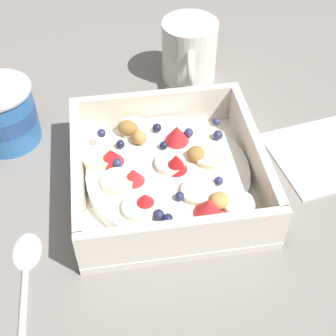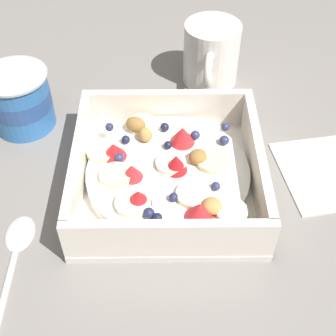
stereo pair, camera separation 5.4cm
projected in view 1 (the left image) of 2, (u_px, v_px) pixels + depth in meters
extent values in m
plane|color=gray|center=(158.00, 187.00, 0.56)|extent=(2.40, 2.40, 0.00)
cube|color=white|center=(168.00, 182.00, 0.56)|extent=(0.21, 0.21, 0.01)
cube|color=white|center=(184.00, 240.00, 0.47)|extent=(0.21, 0.01, 0.06)
cube|color=white|center=(156.00, 111.00, 0.61)|extent=(0.21, 0.01, 0.06)
cube|color=white|center=(79.00, 178.00, 0.53)|extent=(0.01, 0.19, 0.06)
cube|color=white|center=(254.00, 158.00, 0.55)|extent=(0.01, 0.19, 0.06)
cylinder|color=white|center=(168.00, 174.00, 0.55)|extent=(0.19, 0.19, 0.02)
cylinder|color=beige|center=(211.00, 157.00, 0.55)|extent=(0.06, 0.06, 0.01)
cylinder|color=#F4EAB7|center=(133.00, 127.00, 0.59)|extent=(0.04, 0.04, 0.01)
cylinder|color=beige|center=(117.00, 181.00, 0.53)|extent=(0.04, 0.04, 0.01)
cylinder|color=beige|center=(98.00, 158.00, 0.55)|extent=(0.05, 0.05, 0.01)
cylinder|color=#F7EFC6|center=(170.00, 163.00, 0.55)|extent=(0.04, 0.04, 0.01)
cylinder|color=#F4EAB7|center=(199.00, 191.00, 0.52)|extent=(0.05, 0.05, 0.01)
cylinder|color=#F7EFC6|center=(239.00, 204.00, 0.50)|extent=(0.04, 0.04, 0.01)
cylinder|color=#F7EFC6|center=(140.00, 207.00, 0.50)|extent=(0.04, 0.04, 0.01)
cone|color=red|center=(208.00, 207.00, 0.49)|extent=(0.04, 0.04, 0.02)
cone|color=red|center=(177.00, 134.00, 0.57)|extent=(0.04, 0.04, 0.02)
cone|color=red|center=(177.00, 165.00, 0.53)|extent=(0.04, 0.04, 0.02)
cone|color=red|center=(133.00, 175.00, 0.52)|extent=(0.03, 0.03, 0.02)
cone|color=red|center=(145.00, 200.00, 0.50)|extent=(0.03, 0.03, 0.02)
cone|color=red|center=(111.00, 156.00, 0.54)|extent=(0.04, 0.04, 0.02)
sphere|color=navy|center=(216.00, 122.00, 0.59)|extent=(0.01, 0.01, 0.01)
sphere|color=#23284C|center=(101.00, 133.00, 0.58)|extent=(0.01, 0.01, 0.01)
sphere|color=#191E3D|center=(164.00, 145.00, 0.56)|extent=(0.01, 0.01, 0.01)
sphere|color=#23284C|center=(159.00, 215.00, 0.49)|extent=(0.01, 0.01, 0.01)
sphere|color=navy|center=(219.00, 181.00, 0.52)|extent=(0.01, 0.01, 0.01)
sphere|color=#191E3D|center=(172.00, 218.00, 0.49)|extent=(0.01, 0.01, 0.01)
sphere|color=#191E3D|center=(157.00, 128.00, 0.58)|extent=(0.01, 0.01, 0.01)
sphere|color=#23284C|center=(180.00, 196.00, 0.51)|extent=(0.01, 0.01, 0.01)
sphere|color=navy|center=(189.00, 133.00, 0.58)|extent=(0.01, 0.01, 0.01)
sphere|color=#191E3D|center=(120.00, 144.00, 0.56)|extent=(0.01, 0.01, 0.01)
sphere|color=navy|center=(218.00, 135.00, 0.58)|extent=(0.01, 0.01, 0.01)
sphere|color=navy|center=(117.00, 163.00, 0.54)|extent=(0.01, 0.01, 0.01)
ellipsoid|color=olive|center=(196.00, 154.00, 0.55)|extent=(0.03, 0.03, 0.02)
ellipsoid|color=tan|center=(140.00, 137.00, 0.57)|extent=(0.02, 0.02, 0.02)
ellipsoid|color=olive|center=(128.00, 128.00, 0.58)|extent=(0.03, 0.03, 0.02)
ellipsoid|color=tan|center=(219.00, 201.00, 0.50)|extent=(0.03, 0.03, 0.02)
ellipsoid|color=silver|center=(26.00, 249.00, 0.50)|extent=(0.03, 0.05, 0.01)
cylinder|color=silver|center=(21.00, 327.00, 0.44)|extent=(0.01, 0.13, 0.01)
cylinder|color=#3370B7|center=(4.00, 116.00, 0.59)|extent=(0.08, 0.08, 0.08)
cylinder|color=#2D5193|center=(3.00, 113.00, 0.59)|extent=(0.08, 0.08, 0.02)
cylinder|color=white|center=(189.00, 51.00, 0.68)|extent=(0.08, 0.08, 0.09)
torus|color=white|center=(190.00, 68.00, 0.65)|extent=(0.02, 0.05, 0.05)
cube|color=white|center=(322.00, 155.00, 0.60)|extent=(0.14, 0.14, 0.01)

